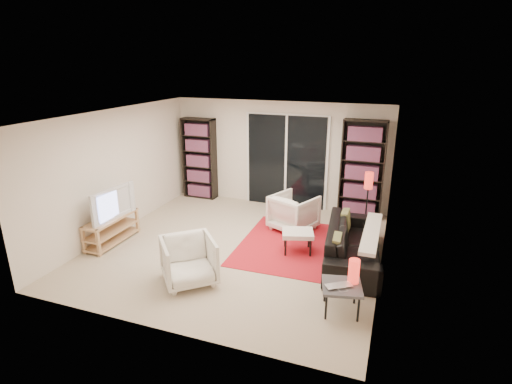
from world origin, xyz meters
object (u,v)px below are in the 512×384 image
(bookshelf_left, at_px, (199,159))
(sofa, at_px, (354,243))
(tv_stand, at_px, (112,229))
(ottoman, at_px, (298,234))
(floor_lamp, at_px, (368,188))
(bookshelf_right, at_px, (362,170))
(armchair_back, at_px, (294,212))
(side_table, at_px, (342,288))
(armchair_front, at_px, (189,261))

(bookshelf_left, bearing_deg, sofa, -28.08)
(tv_stand, xyz_separation_m, ottoman, (3.35, 0.79, 0.08))
(ottoman, xyz_separation_m, floor_lamp, (1.03, 1.38, 0.56))
(bookshelf_right, bearing_deg, armchair_back, -134.19)
(tv_stand, height_order, ottoman, tv_stand)
(armchair_back, distance_m, ottoman, 1.00)
(sofa, bearing_deg, bookshelf_left, 56.36)
(sofa, distance_m, side_table, 1.53)
(bookshelf_right, bearing_deg, sofa, -86.44)
(floor_lamp, bearing_deg, armchair_front, -128.63)
(bookshelf_left, distance_m, ottoman, 3.75)
(bookshelf_right, height_order, armchair_front, bookshelf_right)
(ottoman, distance_m, side_table, 1.81)
(bookshelf_left, relative_size, tv_stand, 1.65)
(bookshelf_right, distance_m, ottoman, 2.40)
(bookshelf_left, distance_m, armchair_front, 4.10)
(bookshelf_left, height_order, tv_stand, bookshelf_left)
(side_table, bearing_deg, bookshelf_left, 137.66)
(tv_stand, relative_size, side_table, 1.91)
(armchair_back, bearing_deg, sofa, 166.96)
(ottoman, bearing_deg, sofa, 0.63)
(armchair_front, bearing_deg, armchair_back, 27.32)
(armchair_front, bearing_deg, side_table, -40.51)
(bookshelf_right, bearing_deg, side_table, -87.51)
(armchair_back, height_order, side_table, armchair_back)
(armchair_back, relative_size, floor_lamp, 0.67)
(bookshelf_right, xyz_separation_m, sofa, (0.13, -2.12, -0.73))
(bookshelf_right, relative_size, armchair_back, 2.61)
(sofa, height_order, side_table, sofa)
(tv_stand, bearing_deg, sofa, 10.52)
(armchair_front, height_order, ottoman, armchair_front)
(armchair_front, bearing_deg, sofa, -6.75)
(ottoman, relative_size, side_table, 1.04)
(bookshelf_right, bearing_deg, armchair_front, -120.16)
(armchair_back, bearing_deg, ottoman, 131.86)
(tv_stand, bearing_deg, bookshelf_left, 83.59)
(floor_lamp, bearing_deg, sofa, -92.93)
(bookshelf_right, distance_m, tv_stand, 5.16)
(tv_stand, height_order, armchair_front, armchair_front)
(ottoman, bearing_deg, bookshelf_right, 68.71)
(tv_stand, distance_m, ottoman, 3.44)
(armchair_front, distance_m, floor_lamp, 3.79)
(tv_stand, xyz_separation_m, armchair_front, (2.04, -0.75, 0.09))
(floor_lamp, bearing_deg, bookshelf_left, 169.51)
(bookshelf_left, bearing_deg, armchair_back, -23.81)
(side_table, bearing_deg, bookshelf_right, 92.49)
(bookshelf_right, relative_size, tv_stand, 1.78)
(side_table, bearing_deg, ottoman, 123.13)
(armchair_front, xyz_separation_m, floor_lamp, (2.34, 2.93, 0.54))
(tv_stand, xyz_separation_m, armchair_back, (3.02, 1.74, 0.10))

